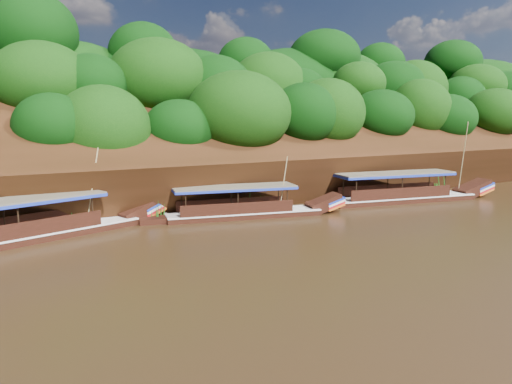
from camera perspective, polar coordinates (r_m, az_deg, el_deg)
ground at (r=29.61m, az=7.96°, el=-5.17°), size 160.00×160.00×0.00m
riverbank at (r=49.09m, az=-8.12°, el=2.70°), size 120.00×30.06×19.40m
boat_0 at (r=43.05m, az=17.25°, el=-0.28°), size 15.22×4.52×6.98m
boat_1 at (r=35.00m, az=-0.34°, el=-2.03°), size 12.98×4.41×4.68m
boat_2 at (r=31.52m, az=-23.31°, el=-3.91°), size 15.64×6.77×5.56m
reeds at (r=36.17m, az=-4.70°, el=-1.09°), size 49.39×2.69×2.06m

